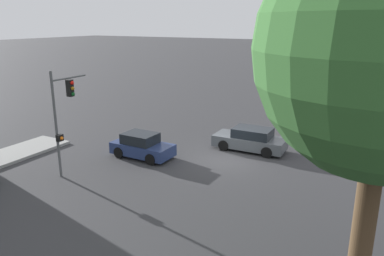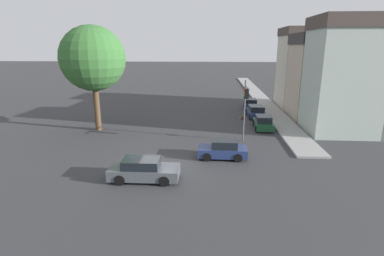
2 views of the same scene
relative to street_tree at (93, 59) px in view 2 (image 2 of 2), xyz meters
name	(u,v)px [view 2 (image 2 of 2)]	position (x,y,z in m)	size (l,w,h in m)	color
ground_plane	(157,167)	(8.06, -9.69, -7.40)	(300.00, 300.00, 0.00)	#333335
sidewalk_strip	(259,96)	(20.18, 22.87, -7.31)	(2.68, 60.00, 0.18)	gray
rowhouse_backdrop	(319,73)	(24.99, 7.94, -1.91)	(7.12, 20.40, 11.47)	#ADBCB2
street_tree	(93,59)	(0.00, 0.00, 0.00)	(6.51, 6.51, 10.69)	#4C3823
traffic_signal	(245,104)	(14.95, -3.36, -3.74)	(0.59, 2.56, 5.70)	#515456
crossing_car_0	(223,149)	(12.93, -7.39, -6.70)	(3.86, 1.91, 1.51)	navy
crossing_car_1	(144,170)	(7.55, -11.82, -6.69)	(4.64, 2.04, 1.50)	#4C5156
parked_car_0	(263,123)	(17.53, 1.61, -6.72)	(1.96, 3.95, 1.47)	#194728
parked_car_1	(256,112)	(17.52, 7.18, -6.71)	(2.13, 4.47, 1.47)	navy
parked_car_2	(251,104)	(17.47, 12.22, -6.72)	(1.94, 3.97, 1.46)	navy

